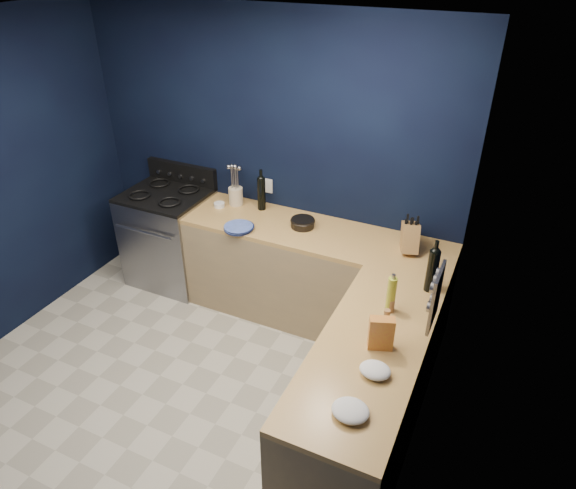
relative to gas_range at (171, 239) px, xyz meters
The scene contains 27 objects.
floor 1.76m from the gas_range, 56.78° to the right, with size 3.50×3.50×0.02m, color #B5B09E.
ceiling 2.74m from the gas_range, 56.78° to the right, with size 3.50×3.50×0.02m, color silver.
wall_back 1.30m from the gas_range, 20.08° to the left, with size 3.50×0.02×2.60m, color black.
wall_right 3.16m from the gas_range, 27.83° to the right, with size 0.02×3.50×2.60m, color black.
cab_back 1.53m from the gas_range, ahead, with size 2.30×0.63×0.86m, color #957C54.
top_back 1.59m from the gas_range, ahead, with size 2.30×0.63×0.04m, color olive.
cab_right 2.62m from the gas_range, 25.64° to the right, with size 0.63×1.67×0.86m, color #957C54.
top_right 2.66m from the gas_range, 25.64° to the right, with size 0.63×1.67×0.04m, color olive.
gas_range is the anchor object (origin of this frame).
oven_door 0.32m from the gas_range, 90.00° to the right, with size 0.59×0.02×0.42m, color black.
cooktop 0.48m from the gas_range, ahead, with size 0.76×0.66×0.03m, color black.
backguard 0.65m from the gas_range, 90.00° to the left, with size 0.76×0.06×0.20m, color black.
spice_panel 2.89m from the gas_range, 18.08° to the right, with size 0.02×0.28×0.38m, color gray.
wall_outlet 1.16m from the gas_range, 18.88° to the left, with size 0.09×0.02×0.13m, color white.
plate_stack 1.05m from the gas_range, 13.38° to the right, with size 0.25×0.25×0.03m, color #3B5294.
ramekin 0.72m from the gas_range, ahead, with size 0.10×0.10×0.04m, color white.
utensil_crock 0.87m from the gas_range, 15.29° to the left, with size 0.13×0.13×0.16m, color beige.
wine_bottle_back 1.12m from the gas_range, 12.01° to the left, with size 0.07×0.07×0.30m, color black.
lemon_basket 1.48m from the gas_range, ahead, with size 0.20×0.20×0.08m, color black.
knife_block 2.37m from the gas_range, ahead, with size 0.12×0.21×0.23m, color olive.
wine_bottle_right 2.66m from the gas_range, ahead, with size 0.08×0.08×0.32m, color black.
oil_bottle 2.55m from the gas_range, 17.50° to the right, with size 0.06×0.06×0.26m, color #9FAA29.
spice_jar_near 2.55m from the gas_range, 17.63° to the right, with size 0.04×0.04×0.09m, color olive.
spice_jar_far 2.58m from the gas_range, 19.72° to the right, with size 0.04×0.04×0.08m, color olive.
crouton_bag 2.72m from the gas_range, 24.85° to the right, with size 0.15×0.07×0.22m, color red.
towel_front 2.84m from the gas_range, 28.75° to the right, with size 0.18×0.15×0.06m, color white.
towel_end 2.99m from the gas_range, 34.67° to the right, with size 0.20×0.18×0.06m, color white.
Camera 1 is at (1.98, -2.05, 3.03)m, focal length 32.10 mm.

